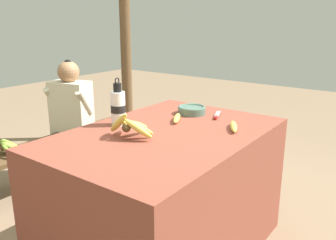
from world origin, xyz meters
The scene contains 11 objects.
market_counter centered at (0.00, 0.00, 0.39)m, with size 1.38×0.94×0.78m.
banana_bunch_ripe centered at (-0.19, 0.09, 0.85)m, with size 0.21×0.31×0.16m.
serving_bowl centered at (0.43, 0.09, 0.81)m, with size 0.19×0.19×0.05m.
water_bottle centered at (-0.06, 0.31, 0.89)m, with size 0.09×0.09×0.29m.
loose_banana_front centered at (0.27, -0.29, 0.80)m, with size 0.19×0.13×0.04m.
loose_banana_side centered at (0.23, 0.07, 0.80)m, with size 0.19×0.13×0.04m.
knife centered at (0.45, -0.09, 0.79)m, with size 0.19×0.09×0.02m.
wooden_bench centered at (0.25, 1.36, 0.33)m, with size 1.77×0.32×0.39m.
seated_vendor centered at (0.35, 1.32, 0.61)m, with size 0.46×0.43×1.07m.
banana_bunch_green centered at (-0.20, 1.36, 0.46)m, with size 0.18×0.30×0.15m.
support_post_far centered at (1.51, 1.69, 1.12)m, with size 0.12×0.12×2.23m.
Camera 1 is at (-1.54, -1.16, 1.40)m, focal length 38.00 mm.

